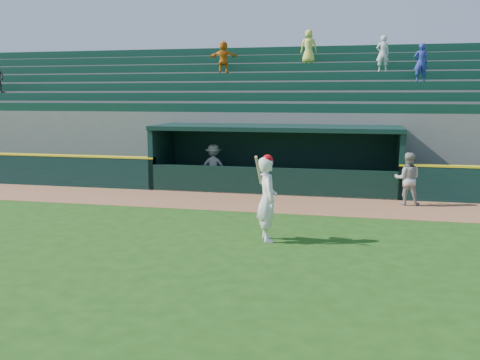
% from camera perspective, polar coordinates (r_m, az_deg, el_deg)
% --- Properties ---
extents(ground, '(120.00, 120.00, 0.00)m').
position_cam_1_polar(ground, '(13.41, -1.54, -6.54)').
color(ground, '#1E4812').
rests_on(ground, ground).
extents(warning_track, '(40.00, 3.00, 0.01)m').
position_cam_1_polar(warning_track, '(18.06, 2.34, -2.47)').
color(warning_track, '#945D3B').
rests_on(warning_track, ground).
extents(dugout_player_front, '(0.86, 0.68, 1.75)m').
position_cam_1_polar(dugout_player_front, '(18.47, 17.44, 0.11)').
color(dugout_player_front, '#A0A19B').
rests_on(dugout_player_front, ground).
extents(dugout_player_inside, '(1.16, 0.74, 1.71)m').
position_cam_1_polar(dugout_player_inside, '(20.98, -2.84, 1.48)').
color(dugout_player_inside, '#A5A5A0').
rests_on(dugout_player_inside, ground).
extents(dugout, '(9.40, 2.80, 2.46)m').
position_cam_1_polar(dugout, '(20.89, 3.93, 2.83)').
color(dugout, slate).
rests_on(dugout, ground).
extents(stands, '(34.50, 6.25, 7.05)m').
position_cam_1_polar(stands, '(25.31, 5.67, 6.23)').
color(stands, slate).
rests_on(stands, ground).
extents(batter_at_plate, '(0.75, 0.94, 2.18)m').
position_cam_1_polar(batter_at_plate, '(13.25, 2.92, -1.95)').
color(batter_at_plate, white).
rests_on(batter_at_plate, ground).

